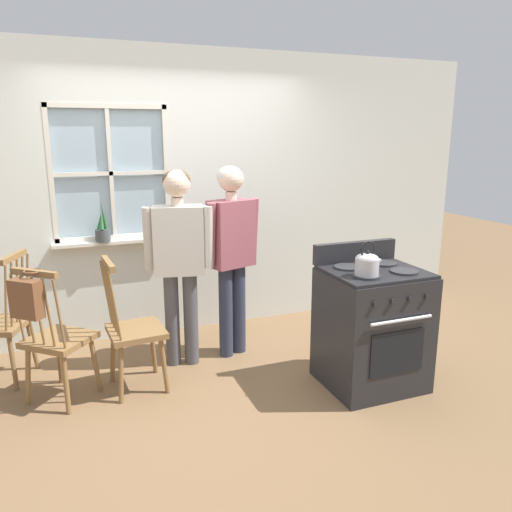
# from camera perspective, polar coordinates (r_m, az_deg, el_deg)

# --- Properties ---
(ground_plane) EXTENTS (16.00, 16.00, 0.00)m
(ground_plane) POSITION_cam_1_polar(r_m,az_deg,el_deg) (3.96, -3.67, -15.17)
(ground_plane) COLOR brown
(wall_back) EXTENTS (6.40, 0.16, 2.70)m
(wall_back) POSITION_cam_1_polar(r_m,az_deg,el_deg) (4.87, -8.59, 6.77)
(wall_back) COLOR silver
(wall_back) RESTS_ON ground_plane
(chair_by_window) EXTENTS (0.58, 0.58, 1.03)m
(chair_by_window) POSITION_cam_1_polar(r_m,az_deg,el_deg) (3.92, -21.77, -8.93)
(chair_by_window) COLOR olive
(chair_by_window) RESTS_ON ground_plane
(chair_near_wall) EXTENTS (0.43, 0.45, 1.03)m
(chair_near_wall) POSITION_cam_1_polar(r_m,az_deg,el_deg) (3.92, -13.87, -8.33)
(chair_near_wall) COLOR olive
(chair_near_wall) RESTS_ON ground_plane
(chair_center_cluster) EXTENTS (0.52, 0.54, 1.03)m
(chair_center_cluster) POSITION_cam_1_polar(r_m,az_deg,el_deg) (4.42, -27.01, -6.96)
(chair_center_cluster) COLOR olive
(chair_center_cluster) RESTS_ON ground_plane
(person_elderly_left) EXTENTS (0.57, 0.30, 1.64)m
(person_elderly_left) POSITION_cam_1_polar(r_m,az_deg,el_deg) (4.11, -8.80, 0.91)
(person_elderly_left) COLOR #4C4C51
(person_elderly_left) RESTS_ON ground_plane
(person_teen_center) EXTENTS (0.53, 0.32, 1.66)m
(person_teen_center) POSITION_cam_1_polar(r_m,az_deg,el_deg) (4.26, -2.81, 1.54)
(person_teen_center) COLOR #2D3347
(person_teen_center) RESTS_ON ground_plane
(stove) EXTENTS (0.72, 0.68, 1.08)m
(stove) POSITION_cam_1_polar(r_m,az_deg,el_deg) (3.98, 13.08, -7.85)
(stove) COLOR #232326
(stove) RESTS_ON ground_plane
(kettle) EXTENTS (0.21, 0.17, 0.25)m
(kettle) POSITION_cam_1_polar(r_m,az_deg,el_deg) (3.62, 12.59, -0.81)
(kettle) COLOR #B7B7BC
(kettle) RESTS_ON stove
(potted_plant) EXTENTS (0.13, 0.13, 0.36)m
(potted_plant) POSITION_cam_1_polar(r_m,az_deg,el_deg) (4.71, -17.12, 2.77)
(potted_plant) COLOR #42474C
(potted_plant) RESTS_ON wall_back
(handbag) EXTENTS (0.25, 0.25, 0.31)m
(handbag) POSITION_cam_1_polar(r_m,az_deg,el_deg) (3.64, -24.76, -4.37)
(handbag) COLOR brown
(handbag) RESTS_ON chair_by_window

